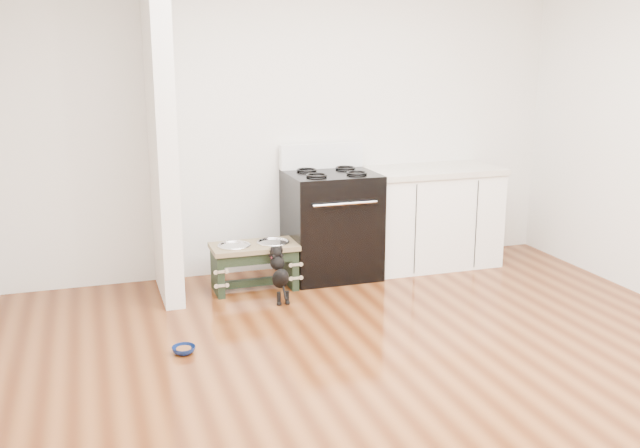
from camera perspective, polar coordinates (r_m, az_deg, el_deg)
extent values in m
plane|color=#4C220D|center=(4.43, 7.12, -12.54)|extent=(5.00, 5.00, 0.00)
plane|color=silver|center=(6.34, -2.26, 8.32)|extent=(5.00, 0.00, 5.00)
cube|color=silver|center=(5.73, -12.59, 7.41)|extent=(0.15, 0.80, 2.70)
cube|color=black|center=(6.24, 0.90, -0.06)|extent=(0.76, 0.65, 0.92)
cube|color=black|center=(5.97, 1.88, -1.30)|extent=(0.58, 0.02, 0.50)
cylinder|color=silver|center=(5.86, 2.03, 1.63)|extent=(0.56, 0.02, 0.02)
cube|color=white|center=(6.39, 0.11, 5.48)|extent=(0.76, 0.08, 0.22)
torus|color=black|center=(5.96, -0.28, 3.91)|extent=(0.18, 0.18, 0.02)
torus|color=black|center=(6.08, 2.96, 4.09)|extent=(0.18, 0.18, 0.02)
torus|color=black|center=(6.22, -1.08, 4.33)|extent=(0.18, 0.18, 0.02)
torus|color=black|center=(6.34, 2.05, 4.50)|extent=(0.18, 0.18, 0.02)
cube|color=white|center=(6.65, 8.84, 0.37)|extent=(1.20, 0.60, 0.86)
cube|color=#BAB29F|center=(6.56, 8.98, 4.24)|extent=(1.24, 0.64, 0.05)
cube|color=black|center=(6.53, 9.75, -3.38)|extent=(1.20, 0.06, 0.10)
cube|color=black|center=(5.92, -8.20, -3.87)|extent=(0.06, 0.34, 0.35)
cube|color=black|center=(6.05, -2.40, -3.34)|extent=(0.06, 0.34, 0.35)
cube|color=black|center=(5.79, -4.95, -2.81)|extent=(0.56, 0.03, 0.09)
cube|color=black|center=(6.01, -5.24, -4.67)|extent=(0.56, 0.06, 0.06)
cube|color=brown|center=(5.92, -5.31, -1.82)|extent=(0.71, 0.38, 0.04)
cylinder|color=silver|center=(5.88, -6.87, -1.93)|extent=(0.24, 0.24, 0.04)
cylinder|color=silver|center=(5.95, -3.77, -1.67)|extent=(0.24, 0.24, 0.04)
torus|color=silver|center=(5.88, -6.88, -1.71)|extent=(0.28, 0.28, 0.02)
torus|color=silver|center=(5.95, -3.77, -1.45)|extent=(0.28, 0.28, 0.02)
cylinder|color=black|center=(5.63, -3.31, -5.97)|extent=(0.03, 0.03, 0.11)
cylinder|color=black|center=(5.65, -2.64, -5.90)|extent=(0.03, 0.03, 0.11)
sphere|color=black|center=(5.64, -3.28, -6.40)|extent=(0.04, 0.04, 0.04)
sphere|color=black|center=(5.65, -2.61, -6.33)|extent=(0.04, 0.04, 0.04)
ellipsoid|color=black|center=(5.66, -3.18, -4.37)|extent=(0.12, 0.29, 0.25)
sphere|color=black|center=(5.71, -3.43, -3.13)|extent=(0.12, 0.12, 0.12)
sphere|color=black|center=(5.72, -3.53, -2.29)|extent=(0.10, 0.10, 0.10)
sphere|color=black|center=(5.77, -4.02, -2.14)|extent=(0.03, 0.03, 0.03)
sphere|color=black|center=(5.79, -3.39, -2.08)|extent=(0.03, 0.03, 0.03)
cylinder|color=black|center=(5.58, -2.86, -5.52)|extent=(0.02, 0.08, 0.09)
torus|color=#D63F57|center=(5.72, -3.49, -2.70)|extent=(0.09, 0.06, 0.09)
imported|color=#0B1B4E|center=(4.86, -10.85, -9.87)|extent=(0.17, 0.17, 0.05)
cylinder|color=#502D16|center=(4.86, -10.85, -9.83)|extent=(0.10, 0.10, 0.02)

